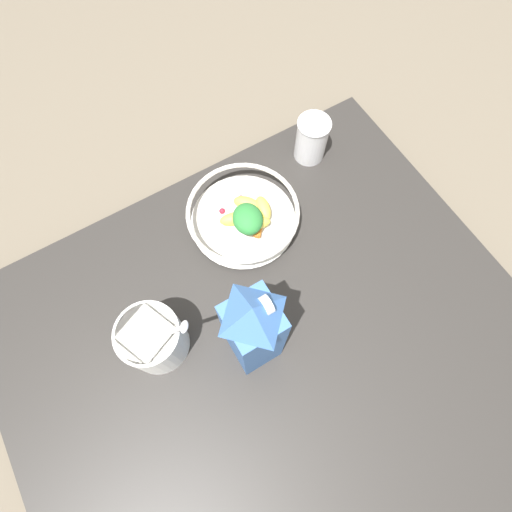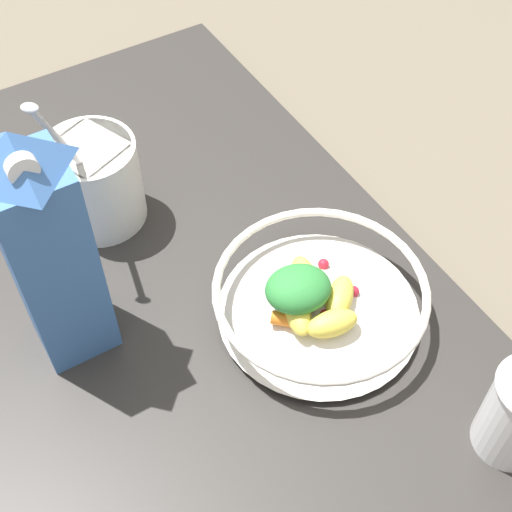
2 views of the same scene
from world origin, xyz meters
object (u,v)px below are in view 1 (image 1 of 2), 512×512
drinking_cup (312,138)px  yogurt_tub (153,338)px  fruit_bowl (244,215)px  milk_carton (253,332)px

drinking_cup → yogurt_tub: bearing=114.4°
yogurt_tub → drinking_cup: yogurt_tub is taller
fruit_bowl → milk_carton: size_ratio=0.81×
milk_carton → drinking_cup: size_ratio=2.70×
milk_carton → yogurt_tub: size_ratio=1.19×
fruit_bowl → drinking_cup: bearing=-70.4°
milk_carton → drinking_cup: milk_carton is taller
fruit_bowl → milk_carton: milk_carton is taller
milk_carton → yogurt_tub: bearing=57.8°
yogurt_tub → drinking_cup: (0.23, -0.51, -0.01)m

